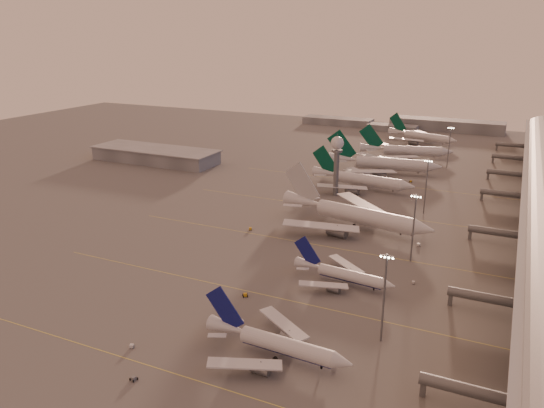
% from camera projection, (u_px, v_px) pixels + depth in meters
% --- Properties ---
extents(ground, '(700.00, 700.00, 0.00)m').
position_uv_depth(ground, '(196.00, 296.00, 163.91)').
color(ground, '#4F4D4D').
rests_on(ground, ground).
extents(taxiway_markings, '(180.00, 185.25, 0.02)m').
position_uv_depth(taxiway_markings, '(344.00, 248.00, 200.02)').
color(taxiway_markings, '#D7C64B').
rests_on(taxiway_markings, ground).
extents(hangar, '(82.00, 27.00, 8.50)m').
position_uv_depth(hangar, '(155.00, 155.00, 331.36)').
color(hangar, slate).
rests_on(hangar, ground).
extents(radar_tower, '(6.40, 6.40, 31.10)m').
position_uv_depth(radar_tower, '(337.00, 154.00, 258.64)').
color(radar_tower, slate).
rests_on(radar_tower, ground).
extents(mast_a, '(3.60, 0.56, 25.00)m').
position_uv_depth(mast_a, '(384.00, 294.00, 136.27)').
color(mast_a, slate).
rests_on(mast_a, ground).
extents(mast_b, '(3.60, 0.56, 25.00)m').
position_uv_depth(mast_b, '(414.00, 225.00, 184.81)').
color(mast_b, slate).
rests_on(mast_b, ground).
extents(mast_c, '(3.60, 0.56, 25.00)m').
position_uv_depth(mast_c, '(426.00, 184.00, 234.16)').
color(mast_c, slate).
rests_on(mast_c, ground).
extents(mast_d, '(3.60, 0.56, 25.00)m').
position_uv_depth(mast_d, '(449.00, 146.00, 312.42)').
color(mast_d, slate).
rests_on(mast_d, ground).
extents(distant_horizon, '(165.00, 37.50, 9.00)m').
position_uv_depth(distant_horizon, '(412.00, 124.00, 441.46)').
color(distant_horizon, slate).
rests_on(distant_horizon, ground).
extents(narrowbody_near, '(40.82, 32.56, 15.94)m').
position_uv_depth(narrowbody_near, '(277.00, 346.00, 132.57)').
color(narrowbody_near, silver).
rests_on(narrowbody_near, ground).
extents(narrowbody_mid, '(35.33, 28.08, 13.81)m').
position_uv_depth(narrowbody_mid, '(343.00, 276.00, 171.21)').
color(narrowbody_mid, silver).
rests_on(narrowbody_mid, ground).
extents(widebody_white, '(68.30, 54.23, 24.25)m').
position_uv_depth(widebody_white, '(355.00, 218.00, 220.04)').
color(widebody_white, silver).
rests_on(widebody_white, ground).
extents(greentail_a, '(56.59, 45.49, 20.58)m').
position_uv_depth(greentail_a, '(362.00, 182.00, 274.30)').
color(greentail_a, silver).
rests_on(greentail_a, ground).
extents(greentail_b, '(65.51, 52.62, 23.84)m').
position_uv_depth(greentail_b, '(384.00, 166.00, 304.71)').
color(greentail_b, silver).
rests_on(greentail_b, ground).
extents(greentail_c, '(58.13, 46.34, 21.58)m').
position_uv_depth(greentail_c, '(406.00, 153.00, 339.77)').
color(greentail_c, silver).
rests_on(greentail_c, ground).
extents(greentail_d, '(52.91, 42.03, 19.97)m').
position_uv_depth(greentail_d, '(422.00, 138.00, 387.20)').
color(greentail_d, silver).
rests_on(greentail_d, ground).
extents(gsv_truck_a, '(5.55, 3.23, 2.12)m').
position_uv_depth(gsv_truck_a, '(133.00, 344.00, 136.96)').
color(gsv_truck_a, silver).
rests_on(gsv_truck_a, ground).
extents(gsv_tug_near, '(2.71, 3.72, 0.96)m').
position_uv_depth(gsv_tug_near, '(134.00, 379.00, 124.45)').
color(gsv_tug_near, slate).
rests_on(gsv_tug_near, ground).
extents(gsv_catering_a, '(4.65, 2.63, 3.62)m').
position_uv_depth(gsv_catering_a, '(338.00, 354.00, 131.71)').
color(gsv_catering_a, gold).
rests_on(gsv_catering_a, ground).
extents(gsv_tug_mid, '(3.85, 4.16, 1.02)m').
position_uv_depth(gsv_tug_mid, '(245.00, 295.00, 163.67)').
color(gsv_tug_mid, gold).
rests_on(gsv_tug_mid, ground).
extents(gsv_truck_b, '(5.04, 2.48, 1.95)m').
position_uv_depth(gsv_truck_b, '(415.00, 281.00, 171.66)').
color(gsv_truck_b, silver).
rests_on(gsv_truck_b, ground).
extents(gsv_truck_c, '(6.02, 4.41, 2.31)m').
position_uv_depth(gsv_truck_c, '(251.00, 227.00, 218.13)').
color(gsv_truck_c, gold).
rests_on(gsv_truck_c, ground).
extents(gsv_catering_b, '(5.66, 3.45, 4.32)m').
position_uv_depth(gsv_catering_b, '(419.00, 241.00, 201.47)').
color(gsv_catering_b, silver).
rests_on(gsv_catering_b, ground).
extents(gsv_tug_far, '(3.46, 4.24, 1.05)m').
position_uv_depth(gsv_tug_far, '(333.00, 207.00, 245.27)').
color(gsv_tug_far, silver).
rests_on(gsv_tug_far, ground).
extents(gsv_truck_d, '(3.22, 5.02, 1.91)m').
position_uv_depth(gsv_truck_d, '(304.00, 182.00, 284.95)').
color(gsv_truck_d, gold).
rests_on(gsv_truck_d, ground).
extents(gsv_tug_hangar, '(3.57, 2.31, 0.98)m').
position_uv_depth(gsv_tug_hangar, '(411.00, 181.00, 286.98)').
color(gsv_tug_hangar, gold).
rests_on(gsv_tug_hangar, ground).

